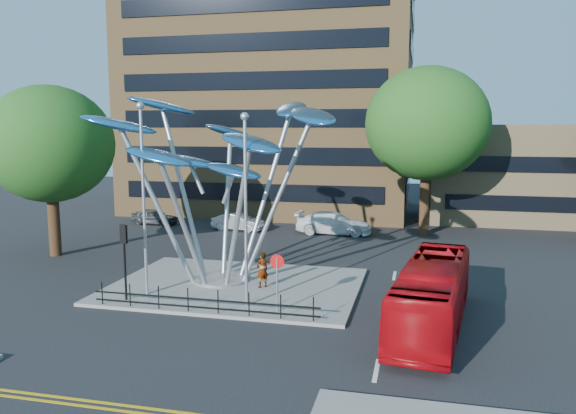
% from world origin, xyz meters
% --- Properties ---
extents(ground, '(120.00, 120.00, 0.00)m').
position_xyz_m(ground, '(0.00, 0.00, 0.00)').
color(ground, black).
rests_on(ground, ground).
extents(traffic_island, '(12.00, 9.00, 0.15)m').
position_xyz_m(traffic_island, '(-1.00, 6.00, 0.07)').
color(traffic_island, slate).
rests_on(traffic_island, ground).
extents(double_yellow_near, '(40.00, 0.12, 0.01)m').
position_xyz_m(double_yellow_near, '(0.00, -6.00, 0.01)').
color(double_yellow_near, gold).
rests_on(double_yellow_near, ground).
extents(double_yellow_far, '(40.00, 0.12, 0.01)m').
position_xyz_m(double_yellow_far, '(0.00, -6.30, 0.01)').
color(double_yellow_far, gold).
rests_on(double_yellow_far, ground).
extents(brick_tower, '(25.00, 15.00, 30.00)m').
position_xyz_m(brick_tower, '(-6.00, 32.00, 15.00)').
color(brick_tower, olive).
rests_on(brick_tower, ground).
extents(low_building_near, '(15.00, 8.00, 8.00)m').
position_xyz_m(low_building_near, '(16.00, 30.00, 4.00)').
color(low_building_near, tan).
rests_on(low_building_near, ground).
extents(tree_right, '(8.80, 8.80, 12.11)m').
position_xyz_m(tree_right, '(8.00, 22.00, 8.04)').
color(tree_right, black).
rests_on(tree_right, ground).
extents(tree_left, '(7.60, 7.60, 10.32)m').
position_xyz_m(tree_left, '(-14.00, 10.00, 6.79)').
color(tree_left, black).
rests_on(tree_left, ground).
extents(leaf_sculpture, '(12.72, 9.54, 9.51)m').
position_xyz_m(leaf_sculpture, '(-2.07, 6.68, 6.87)').
color(leaf_sculpture, '#9EA0A5').
rests_on(leaf_sculpture, traffic_island).
extents(street_lamp_left, '(0.36, 0.36, 8.80)m').
position_xyz_m(street_lamp_left, '(-4.50, 3.50, 5.36)').
color(street_lamp_left, '#9EA0A5').
rests_on(street_lamp_left, traffic_island).
extents(street_lamp_right, '(0.36, 0.36, 8.30)m').
position_xyz_m(street_lamp_right, '(0.50, 3.00, 5.09)').
color(street_lamp_right, '#9EA0A5').
rests_on(street_lamp_right, traffic_island).
extents(traffic_light_island, '(0.28, 0.18, 3.42)m').
position_xyz_m(traffic_light_island, '(-5.00, 2.50, 2.61)').
color(traffic_light_island, black).
rests_on(traffic_light_island, traffic_island).
extents(no_entry_sign_island, '(0.60, 0.10, 2.45)m').
position_xyz_m(no_entry_sign_island, '(2.00, 2.52, 1.82)').
color(no_entry_sign_island, '#9EA0A5').
rests_on(no_entry_sign_island, traffic_island).
extents(pedestrian_railing_front, '(10.00, 0.06, 1.00)m').
position_xyz_m(pedestrian_railing_front, '(-1.00, 1.70, 0.55)').
color(pedestrian_railing_front, black).
rests_on(pedestrian_railing_front, traffic_island).
extents(red_bus, '(3.45, 9.78, 2.67)m').
position_xyz_m(red_bus, '(8.28, 2.46, 1.33)').
color(red_bus, '#A9070E').
rests_on(red_bus, ground).
extents(pedestrian, '(0.74, 0.74, 1.73)m').
position_xyz_m(pedestrian, '(0.41, 5.79, 1.01)').
color(pedestrian, gray).
rests_on(pedestrian, traffic_island).
extents(parked_car_left, '(3.89, 1.88, 1.28)m').
position_xyz_m(parked_car_left, '(-13.18, 21.50, 0.64)').
color(parked_car_left, '#3F4347').
rests_on(parked_car_left, ground).
extents(parked_car_mid, '(4.18, 1.98, 1.32)m').
position_xyz_m(parked_car_mid, '(-5.71, 20.52, 0.66)').
color(parked_car_mid, '#B3B4BB').
rests_on(parked_car_mid, ground).
extents(parked_car_right, '(5.55, 2.28, 1.61)m').
position_xyz_m(parked_car_right, '(1.54, 20.88, 0.80)').
color(parked_car_right, white).
rests_on(parked_car_right, ground).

